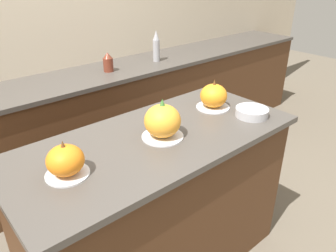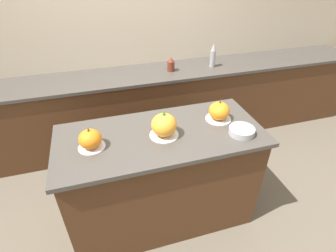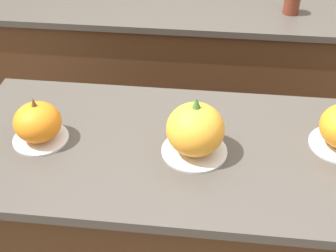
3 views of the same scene
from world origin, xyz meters
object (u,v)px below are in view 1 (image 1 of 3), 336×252
bottle_short (108,62)px  mixing_bowl (252,112)px  pumpkin_cake_right (214,97)px  bottle_tall (156,47)px  pumpkin_cake_center (163,122)px  pumpkin_cake_left (66,161)px

bottle_short → mixing_bowl: 1.40m
pumpkin_cake_right → mixing_bowl: pumpkin_cake_right is taller
mixing_bowl → bottle_short: bearing=95.6°
bottle_short → mixing_bowl: (0.14, -1.39, -0.03)m
pumpkin_cake_right → bottle_tall: (0.46, 1.14, 0.04)m
pumpkin_cake_center → bottle_tall: bearing=52.2°
bottle_tall → pumpkin_cake_center: bearing=-127.8°
pumpkin_cake_right → bottle_short: size_ratio=1.28×
pumpkin_cake_right → bottle_short: pumpkin_cake_right is taller
pumpkin_cake_center → pumpkin_cake_right: pumpkin_cake_center is taller
mixing_bowl → pumpkin_cake_center: bearing=165.6°
bottle_short → mixing_bowl: bottle_short is taller
pumpkin_cake_left → mixing_bowl: 1.12m
pumpkin_cake_center → mixing_bowl: size_ratio=1.14×
pumpkin_cake_center → mixing_bowl: pumpkin_cake_center is taller
bottle_tall → mixing_bowl: size_ratio=1.48×
pumpkin_cake_left → bottle_short: 1.58m
pumpkin_cake_left → mixing_bowl: pumpkin_cake_left is taller
pumpkin_cake_center → bottle_tall: size_ratio=0.77×
bottle_tall → bottle_short: (-0.52, 0.01, -0.06)m
pumpkin_cake_left → pumpkin_cake_center: 0.53m
bottle_tall → mixing_bowl: bearing=-105.5°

